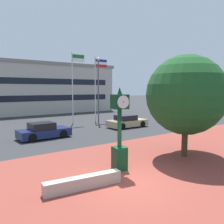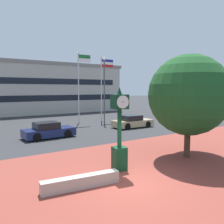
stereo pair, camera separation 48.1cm
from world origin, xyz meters
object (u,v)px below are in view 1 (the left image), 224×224
flagpole_secondary (97,83)px  street_clock (120,132)px  civic_building (17,88)px  car_street_mid (127,122)px  car_street_near (44,131)px  flagpole_primary (74,82)px  street_lamp_post (98,84)px  plaza_tree (186,97)px

flagpole_secondary → street_clock: bearing=-118.5°
civic_building → car_street_mid: bearing=-75.9°
car_street_near → flagpole_primary: size_ratio=0.50×
car_street_near → flagpole_primary: (5.75, 6.07, 4.22)m
civic_building → street_lamp_post: bearing=-74.4°
flagpole_secondary → flagpole_primary: bearing=180.0°
street_lamp_post → car_street_mid: bearing=-81.9°
flagpole_secondary → civic_building: size_ratio=0.25×
plaza_tree → flagpole_primary: bearing=88.2°
flagpole_primary → street_lamp_post: 2.83m
plaza_tree → car_street_near: 11.33m
car_street_near → car_street_mid: 8.89m
street_clock → flagpole_secondary: bearing=71.2°
street_clock → street_lamp_post: (7.76, 14.12, 2.67)m
civic_building → street_lamp_post: 18.09m
street_clock → car_street_near: (-0.49, 9.34, -1.31)m
street_clock → car_street_mid: street_clock is taller
street_clock → plaza_tree: plaza_tree is taller
street_clock → flagpole_secondary: size_ratio=0.51×
car_street_mid → plaza_tree: bearing=-18.8°
street_clock → street_lamp_post: 16.33m
plaza_tree → street_lamp_post: bearing=78.2°
car_street_near → civic_building: civic_building is taller
flagpole_primary → civic_building: bearing=98.4°
street_clock → street_lamp_post: size_ratio=0.53×
car_street_near → car_street_mid: same height
plaza_tree → street_lamp_post: street_lamp_post is taller
car_street_mid → civic_building: civic_building is taller
plaza_tree → car_street_mid: (3.64, 9.89, -2.94)m
flagpole_secondary → plaza_tree: bearing=-102.9°
flagpole_primary → flagpole_secondary: size_ratio=1.04×
car_street_near → street_lamp_post: bearing=117.7°
street_clock → car_street_near: bearing=102.6°
car_street_near → car_street_mid: bearing=89.5°
flagpole_primary → street_lamp_post: size_ratio=1.08×
plaza_tree → street_lamp_post: 14.73m
car_street_mid → flagpole_primary: 7.82m
car_street_near → flagpole_secondary: bearing=122.1°
car_street_near → civic_building: bearing=169.0°
car_street_mid → flagpole_secondary: bearing=-178.2°
street_clock → plaza_tree: 5.03m
car_street_near → flagpole_primary: 9.36m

